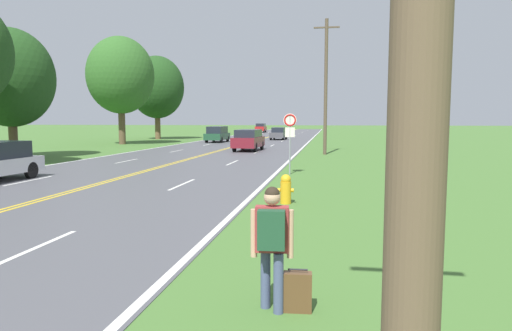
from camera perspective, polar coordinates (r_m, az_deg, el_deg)
hitchhiker_person at (r=5.94m, az=2.00°, el=-8.82°), size 0.56×0.41×1.65m
suitcase at (r=6.20m, az=5.22°, el=-15.46°), size 0.38×0.19×0.57m
fire_hydrant at (r=13.64m, az=3.74°, el=-2.92°), size 0.48×0.32×0.88m
traffic_sign at (r=20.85m, az=4.27°, el=4.64°), size 0.60×0.10×2.78m
utility_pole_midground at (r=33.17m, az=8.72°, el=9.88°), size 1.80×0.24×9.53m
tree_left_verge at (r=60.03m, az=-12.28°, el=9.52°), size 6.85×6.85×10.52m
tree_behind_sign at (r=48.52m, az=-16.58°, el=10.73°), size 6.68×6.68×10.77m
tree_mid_treeline at (r=33.64m, az=-28.38°, el=9.62°), size 5.48×5.48×8.34m
car_maroon_suv_mid_near at (r=36.68m, az=-0.94°, el=3.28°), size 1.97×4.75×1.70m
car_dark_green_suv_mid_far at (r=50.74m, az=-4.86°, el=3.95°), size 1.96×4.49×1.75m
car_dark_grey_sedan_receding at (r=56.98m, az=2.85°, el=4.03°), size 1.89×4.12×1.53m
car_red_suv_distant at (r=88.93m, az=0.60°, el=4.76°), size 1.90×4.64×1.75m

